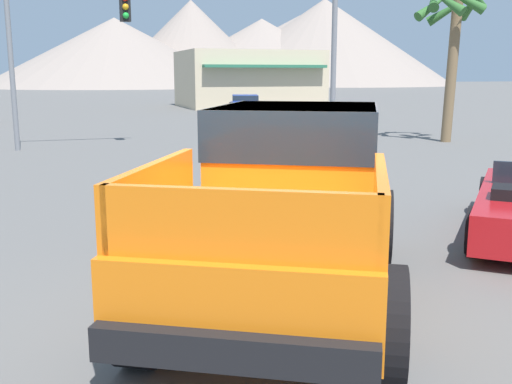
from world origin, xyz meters
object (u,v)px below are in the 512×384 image
orange_pickup_truck (291,190)px  traffic_light_main (64,31)px  palm_tree_short (453,22)px  parked_car_blue (245,104)px

orange_pickup_truck → traffic_light_main: 14.84m
orange_pickup_truck → palm_tree_short: size_ratio=1.00×
orange_pickup_truck → parked_car_blue: 30.12m
parked_car_blue → traffic_light_main: 18.09m
traffic_light_main → palm_tree_short: 13.09m
parked_car_blue → traffic_light_main: size_ratio=0.87×
orange_pickup_truck → traffic_light_main: (-2.05, 14.48, 2.56)m
traffic_light_main → palm_tree_short: (12.92, -2.10, 0.45)m
palm_tree_short → parked_car_blue: bearing=98.6°
parked_car_blue → orange_pickup_truck: bearing=-91.2°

